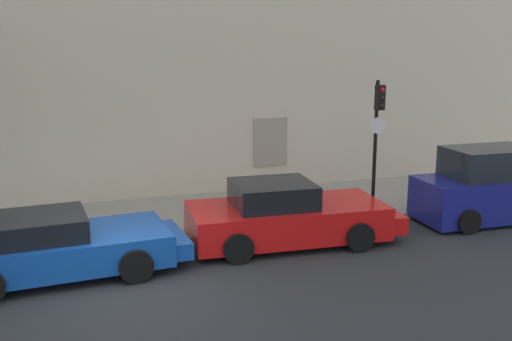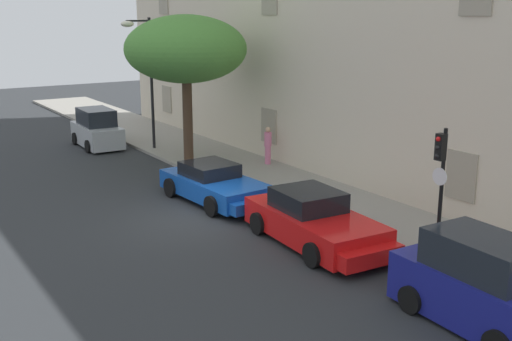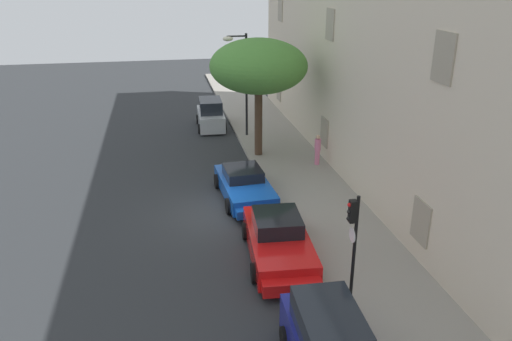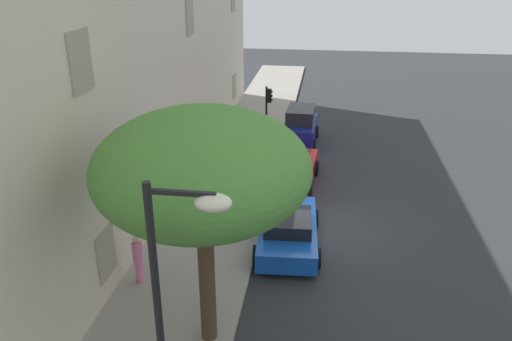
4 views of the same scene
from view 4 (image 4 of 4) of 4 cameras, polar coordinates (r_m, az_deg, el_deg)
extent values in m
plane|color=#2B2D30|center=(19.20, 8.02, -6.58)|extent=(80.00, 80.00, 0.00)
cube|color=gray|center=(19.59, -4.85, -5.56)|extent=(60.00, 3.92, 0.14)
cube|color=beige|center=(18.94, -17.71, 11.09)|extent=(38.45, 4.16, 11.69)
cube|color=#9E937F|center=(15.21, -16.55, -8.91)|extent=(1.10, 0.06, 1.50)
cube|color=#9E937F|center=(23.98, -6.83, 3.80)|extent=(1.10, 0.06, 1.50)
cube|color=#9E937F|center=(33.60, -2.44, 9.49)|extent=(1.10, 0.06, 1.50)
cube|color=#9E937F|center=(13.28, -19.21, 11.55)|extent=(1.10, 0.06, 1.50)
cube|color=#9E937F|center=(22.80, -7.49, 16.84)|extent=(1.10, 0.06, 1.50)
cube|color=#144CB2|center=(17.86, 3.62, -6.87)|extent=(4.48, 2.22, 0.65)
cube|color=black|center=(17.30, 3.64, -5.81)|extent=(1.84, 1.67, 0.46)
cube|color=#144CB2|center=(19.59, 3.75, -4.29)|extent=(1.42, 1.89, 0.36)
cylinder|color=black|center=(19.17, 0.75, -5.22)|extent=(0.70, 0.28, 0.68)
cylinder|color=black|center=(19.15, 6.67, -5.42)|extent=(0.70, 0.28, 0.68)
cylinder|color=black|center=(16.83, 0.09, -9.56)|extent=(0.70, 0.28, 0.68)
cylinder|color=black|center=(16.81, 6.90, -9.79)|extent=(0.70, 0.28, 0.68)
cube|color=red|center=(22.45, 3.87, -0.32)|extent=(4.70, 2.32, 0.77)
cube|color=black|center=(21.88, 3.78, 0.93)|extent=(1.93, 1.73, 0.55)
cube|color=red|center=(24.33, 4.55, 1.30)|extent=(1.49, 1.95, 0.43)
cylinder|color=black|center=(23.96, 1.96, 0.72)|extent=(0.69, 0.28, 0.67)
cylinder|color=black|center=(23.73, 6.76, 0.33)|extent=(0.69, 0.28, 0.67)
cylinder|color=black|center=(21.41, 0.62, -2.09)|extent=(0.69, 0.28, 0.67)
cylinder|color=black|center=(21.14, 6.00, -2.55)|extent=(0.69, 0.28, 0.67)
cube|color=navy|center=(27.69, 5.03, 4.42)|extent=(3.83, 1.77, 1.10)
cube|color=#1E232B|center=(27.41, 5.10, 6.28)|extent=(2.31, 1.52, 0.78)
cylinder|color=black|center=(26.68, 6.51, 2.88)|extent=(0.63, 0.22, 0.63)
cylinder|color=black|center=(26.82, 3.03, 3.11)|extent=(0.63, 0.22, 0.63)
cylinder|color=black|center=(28.81, 6.84, 4.39)|extent=(0.63, 0.22, 0.63)
cylinder|color=black|center=(28.94, 3.61, 4.59)|extent=(0.63, 0.22, 0.63)
cylinder|color=#473323|center=(12.94, -5.57, -11.70)|extent=(0.41, 0.41, 3.82)
ellipsoid|color=#4C8C38|center=(11.56, -6.11, 0.16)|extent=(5.04, 5.04, 2.78)
cylinder|color=black|center=(25.06, 1.16, 5.54)|extent=(0.10, 0.10, 3.53)
cube|color=black|center=(24.68, 1.51, 8.44)|extent=(0.22, 0.20, 0.66)
sphere|color=red|center=(24.62, 1.78, 8.90)|extent=(0.12, 0.12, 0.12)
sphere|color=black|center=(24.67, 1.77, 8.43)|extent=(0.12, 0.12, 0.12)
sphere|color=black|center=(24.73, 1.77, 7.95)|extent=(0.12, 0.12, 0.12)
cylinder|color=white|center=(24.89, 1.40, 6.77)|extent=(0.44, 0.02, 0.44)
cylinder|color=black|center=(9.60, -10.74, -17.96)|extent=(0.14, 0.14, 6.04)
cube|color=black|center=(7.88, -8.45, -2.52)|extent=(0.08, 1.10, 0.08)
ellipsoid|color=#EAE5C6|center=(7.81, -4.86, -3.62)|extent=(0.44, 0.60, 0.28)
cylinder|color=pink|center=(16.18, -13.03, -10.95)|extent=(0.33, 0.33, 0.77)
cylinder|color=pink|center=(15.82, -13.25, -8.89)|extent=(0.42, 0.42, 0.59)
sphere|color=tan|center=(15.60, -13.39, -7.59)|extent=(0.22, 0.22, 0.22)
camera|label=1|loc=(19.61, 41.87, 3.26)|focal=41.45mm
camera|label=2|loc=(34.96, 24.20, 16.09)|focal=43.61mm
camera|label=3|loc=(35.44, 12.72, 22.40)|focal=34.81mm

